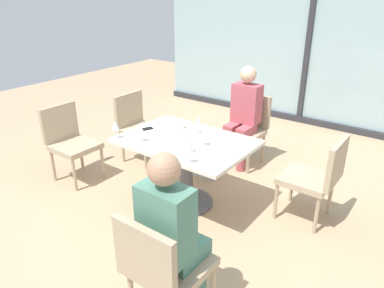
{
  "coord_description": "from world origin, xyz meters",
  "views": [
    {
      "loc": [
        2.0,
        -2.6,
        2.11
      ],
      "look_at": [
        0.0,
        0.1,
        0.65
      ],
      "focal_mm": 33.86,
      "sensor_mm": 36.0,
      "label": 1
    }
  ],
  "objects_px": {
    "person_near_window": "(244,112)",
    "wine_glass_3": "(115,126)",
    "wine_glass_5": "(190,149)",
    "chair_side_end": "(69,139)",
    "person_front_right": "(172,230)",
    "chair_near_window": "(247,125)",
    "chair_far_left": "(138,123)",
    "wine_glass_2": "(198,121)",
    "coffee_cup": "(180,125)",
    "dining_table_main": "(186,156)",
    "wine_glass_4": "(189,139)",
    "cell_phone_on_table": "(146,129)",
    "handbag_0": "(206,165)",
    "wine_glass_0": "(140,129)",
    "chair_far_right": "(317,175)",
    "chair_front_right": "(162,265)",
    "wine_glass_1": "(204,132)"
  },
  "relations": [
    {
      "from": "dining_table_main",
      "to": "handbag_0",
      "type": "xyz_separation_m",
      "value": [
        -0.18,
        0.63,
        -0.41
      ]
    },
    {
      "from": "chair_side_end",
      "to": "cell_phone_on_table",
      "type": "relative_size",
      "value": 6.04
    },
    {
      "from": "coffee_cup",
      "to": "wine_glass_0",
      "type": "bearing_deg",
      "value": -100.59
    },
    {
      "from": "chair_side_end",
      "to": "handbag_0",
      "type": "bearing_deg",
      "value": 37.3
    },
    {
      "from": "wine_glass_3",
      "to": "handbag_0",
      "type": "height_order",
      "value": "wine_glass_3"
    },
    {
      "from": "chair_near_window",
      "to": "wine_glass_5",
      "type": "height_order",
      "value": "wine_glass_5"
    },
    {
      "from": "cell_phone_on_table",
      "to": "handbag_0",
      "type": "relative_size",
      "value": 0.48
    },
    {
      "from": "chair_near_window",
      "to": "cell_phone_on_table",
      "type": "relative_size",
      "value": 6.04
    },
    {
      "from": "chair_side_end",
      "to": "wine_glass_3",
      "type": "height_order",
      "value": "wine_glass_3"
    },
    {
      "from": "wine_glass_2",
      "to": "person_front_right",
      "type": "bearing_deg",
      "value": -60.15
    },
    {
      "from": "chair_far_left",
      "to": "chair_far_right",
      "type": "relative_size",
      "value": 1.0
    },
    {
      "from": "person_near_window",
      "to": "wine_glass_3",
      "type": "xyz_separation_m",
      "value": [
        -0.58,
        -1.54,
        0.16
      ]
    },
    {
      "from": "chair_front_right",
      "to": "person_front_right",
      "type": "height_order",
      "value": "person_front_right"
    },
    {
      "from": "chair_far_right",
      "to": "wine_glass_5",
      "type": "height_order",
      "value": "wine_glass_5"
    },
    {
      "from": "chair_side_end",
      "to": "coffee_cup",
      "type": "distance_m",
      "value": 1.36
    },
    {
      "from": "wine_glass_3",
      "to": "cell_phone_on_table",
      "type": "relative_size",
      "value": 1.28
    },
    {
      "from": "wine_glass_5",
      "to": "chair_side_end",
      "type": "bearing_deg",
      "value": 178.64
    },
    {
      "from": "coffee_cup",
      "to": "person_front_right",
      "type": "bearing_deg",
      "value": -53.53
    },
    {
      "from": "dining_table_main",
      "to": "handbag_0",
      "type": "height_order",
      "value": "dining_table_main"
    },
    {
      "from": "chair_near_window",
      "to": "chair_front_right",
      "type": "distance_m",
      "value": 2.67
    },
    {
      "from": "chair_side_end",
      "to": "wine_glass_3",
      "type": "bearing_deg",
      "value": -2.77
    },
    {
      "from": "person_near_window",
      "to": "dining_table_main",
      "type": "bearing_deg",
      "value": -90.0
    },
    {
      "from": "chair_front_right",
      "to": "cell_phone_on_table",
      "type": "distance_m",
      "value": 1.82
    },
    {
      "from": "wine_glass_2",
      "to": "chair_far_left",
      "type": "bearing_deg",
      "value": 165.74
    },
    {
      "from": "wine_glass_5",
      "to": "coffee_cup",
      "type": "relative_size",
      "value": 2.06
    },
    {
      "from": "chair_far_left",
      "to": "wine_glass_3",
      "type": "height_order",
      "value": "wine_glass_3"
    },
    {
      "from": "chair_near_window",
      "to": "dining_table_main",
      "type": "bearing_deg",
      "value": -90.0
    },
    {
      "from": "chair_far_right",
      "to": "wine_glass_2",
      "type": "xyz_separation_m",
      "value": [
        -1.17,
        -0.29,
        0.37
      ]
    },
    {
      "from": "chair_far_right",
      "to": "wine_glass_3",
      "type": "xyz_separation_m",
      "value": [
        -1.75,
        -0.88,
        0.37
      ]
    },
    {
      "from": "chair_far_right",
      "to": "coffee_cup",
      "type": "bearing_deg",
      "value": -168.23
    },
    {
      "from": "wine_glass_5",
      "to": "wine_glass_0",
      "type": "bearing_deg",
      "value": 172.36
    },
    {
      "from": "chair_side_end",
      "to": "wine_glass_3",
      "type": "xyz_separation_m",
      "value": [
        0.87,
        -0.04,
        0.37
      ]
    },
    {
      "from": "wine_glass_0",
      "to": "wine_glass_5",
      "type": "relative_size",
      "value": 1.0
    },
    {
      "from": "chair_front_right",
      "to": "handbag_0",
      "type": "bearing_deg",
      "value": 116.89
    },
    {
      "from": "chair_far_right",
      "to": "wine_glass_5",
      "type": "distance_m",
      "value": 1.27
    },
    {
      "from": "chair_far_left",
      "to": "wine_glass_2",
      "type": "xyz_separation_m",
      "value": [
        1.16,
        -0.29,
        0.37
      ]
    },
    {
      "from": "chair_far_left",
      "to": "person_front_right",
      "type": "relative_size",
      "value": 0.69
    },
    {
      "from": "wine_glass_5",
      "to": "person_front_right",
      "type": "bearing_deg",
      "value": -60.32
    },
    {
      "from": "cell_phone_on_table",
      "to": "handbag_0",
      "type": "height_order",
      "value": "cell_phone_on_table"
    },
    {
      "from": "person_front_right",
      "to": "wine_glass_1",
      "type": "distance_m",
      "value": 1.31
    },
    {
      "from": "wine_glass_3",
      "to": "handbag_0",
      "type": "distance_m",
      "value": 1.3
    },
    {
      "from": "chair_far_right",
      "to": "cell_phone_on_table",
      "type": "bearing_deg",
      "value": -162.62
    },
    {
      "from": "dining_table_main",
      "to": "wine_glass_4",
      "type": "height_order",
      "value": "wine_glass_4"
    },
    {
      "from": "chair_far_left",
      "to": "chair_near_window",
      "type": "bearing_deg",
      "value": 33.47
    },
    {
      "from": "person_front_right",
      "to": "wine_glass_4",
      "type": "height_order",
      "value": "person_front_right"
    },
    {
      "from": "person_front_right",
      "to": "coffee_cup",
      "type": "xyz_separation_m",
      "value": [
        -1.02,
        1.38,
        0.08
      ]
    },
    {
      "from": "person_front_right",
      "to": "chair_near_window",
      "type": "bearing_deg",
      "value": 107.78
    },
    {
      "from": "chair_far_left",
      "to": "coffee_cup",
      "type": "bearing_deg",
      "value": -17.42
    },
    {
      "from": "dining_table_main",
      "to": "person_front_right",
      "type": "height_order",
      "value": "person_front_right"
    },
    {
      "from": "wine_glass_0",
      "to": "wine_glass_5",
      "type": "height_order",
      "value": "same"
    }
  ]
}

